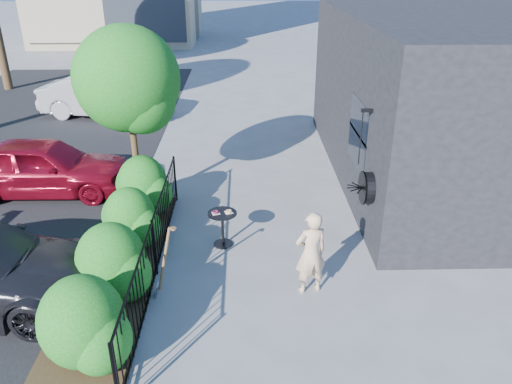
{
  "coord_description": "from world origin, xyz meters",
  "views": [
    {
      "loc": [
        0.1,
        -7.54,
        5.2
      ],
      "look_at": [
        0.31,
        0.87,
        1.2
      ],
      "focal_mm": 35.0,
      "sensor_mm": 36.0,
      "label": 1
    }
  ],
  "objects_px": {
    "cafe_table": "(223,223)",
    "car_silver": "(105,96)",
    "woman": "(311,253)",
    "car_red": "(43,167)",
    "shovel": "(163,266)",
    "patio_tree": "(130,86)"
  },
  "relations": [
    {
      "from": "cafe_table",
      "to": "car_silver",
      "type": "bearing_deg",
      "value": 116.43
    },
    {
      "from": "woman",
      "to": "car_silver",
      "type": "xyz_separation_m",
      "value": [
        -5.95,
        10.45,
        -0.01
      ]
    },
    {
      "from": "car_red",
      "to": "car_silver",
      "type": "bearing_deg",
      "value": 1.65
    },
    {
      "from": "car_red",
      "to": "cafe_table",
      "type": "bearing_deg",
      "value": -119.53
    },
    {
      "from": "woman",
      "to": "shovel",
      "type": "bearing_deg",
      "value": -13.99
    },
    {
      "from": "car_red",
      "to": "shovel",
      "type": "bearing_deg",
      "value": -139.82
    },
    {
      "from": "patio_tree",
      "to": "car_silver",
      "type": "bearing_deg",
      "value": 109.54
    },
    {
      "from": "shovel",
      "to": "car_silver",
      "type": "relative_size",
      "value": 0.3
    },
    {
      "from": "patio_tree",
      "to": "cafe_table",
      "type": "distance_m",
      "value": 3.45
    },
    {
      "from": "shovel",
      "to": "patio_tree",
      "type": "bearing_deg",
      "value": 106.08
    },
    {
      "from": "patio_tree",
      "to": "cafe_table",
      "type": "relative_size",
      "value": 5.17
    },
    {
      "from": "patio_tree",
      "to": "woman",
      "type": "height_order",
      "value": "patio_tree"
    },
    {
      "from": "patio_tree",
      "to": "car_silver",
      "type": "height_order",
      "value": "patio_tree"
    },
    {
      "from": "woman",
      "to": "shovel",
      "type": "distance_m",
      "value": 2.45
    },
    {
      "from": "car_silver",
      "to": "car_red",
      "type": "bearing_deg",
      "value": -170.11
    },
    {
      "from": "patio_tree",
      "to": "car_silver",
      "type": "distance_m",
      "value": 7.83
    },
    {
      "from": "shovel",
      "to": "car_red",
      "type": "distance_m",
      "value": 5.38
    },
    {
      "from": "cafe_table",
      "to": "car_red",
      "type": "bearing_deg",
      "value": 149.71
    },
    {
      "from": "car_red",
      "to": "car_silver",
      "type": "xyz_separation_m",
      "value": [
        -0.1,
        6.38,
        0.06
      ]
    },
    {
      "from": "shovel",
      "to": "car_silver",
      "type": "height_order",
      "value": "car_silver"
    },
    {
      "from": "patio_tree",
      "to": "car_silver",
      "type": "xyz_separation_m",
      "value": [
        -2.53,
        7.13,
        -2.02
      ]
    },
    {
      "from": "car_red",
      "to": "woman",
      "type": "bearing_deg",
      "value": -124.05
    }
  ]
}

